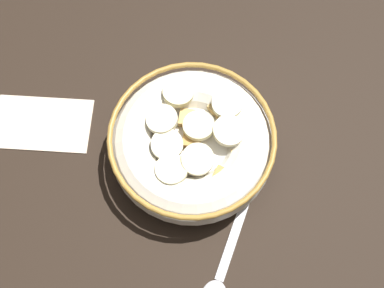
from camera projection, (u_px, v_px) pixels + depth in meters
The scene contains 4 objects.
ground_plane at pixel (192, 156), 61.21cm from camera, with size 138.90×138.90×2.00cm, color black.
cereal_bowl at pixel (192, 144), 57.46cm from camera, with size 18.46×18.46×6.24cm.
spoon at pixel (221, 275), 54.89cm from camera, with size 4.32×14.55×0.80cm.
folded_napkin at pixel (42, 123), 61.50cm from camera, with size 11.58×6.95×0.30cm, color beige.
Camera 1 is at (10.40, -18.06, 56.57)cm, focal length 48.08 mm.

